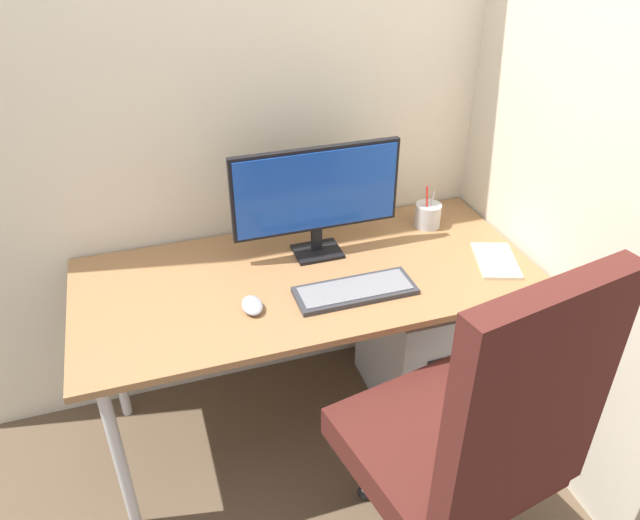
% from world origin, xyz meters
% --- Properties ---
extents(ground_plane, '(8.00, 8.00, 0.00)m').
position_xyz_m(ground_plane, '(0.00, 0.00, 0.00)').
color(ground_plane, brown).
extents(wall_back, '(2.70, 0.04, 2.80)m').
position_xyz_m(wall_back, '(0.00, 0.39, 1.40)').
color(wall_back, beige).
rests_on(wall_back, ground_plane).
extents(wall_side_right, '(0.04, 1.84, 2.80)m').
position_xyz_m(wall_side_right, '(0.82, -0.16, 1.40)').
color(wall_side_right, beige).
rests_on(wall_side_right, ground_plane).
extents(desk, '(1.57, 0.72, 0.72)m').
position_xyz_m(desk, '(0.00, 0.00, 0.65)').
color(desk, '#996B42').
rests_on(desk, ground_plane).
extents(office_chair, '(0.60, 0.63, 1.21)m').
position_xyz_m(office_chair, '(0.23, -0.75, 0.63)').
color(office_chair, black).
rests_on(office_chair, ground_plane).
extents(filing_cabinet, '(0.39, 0.47, 0.54)m').
position_xyz_m(filing_cabinet, '(0.49, 0.03, 0.27)').
color(filing_cabinet, silver).
rests_on(filing_cabinet, ground_plane).
extents(monitor, '(0.60, 0.13, 0.40)m').
position_xyz_m(monitor, '(0.08, 0.13, 0.95)').
color(monitor, black).
rests_on(monitor, desk).
extents(keyboard, '(0.40, 0.15, 0.02)m').
position_xyz_m(keyboard, '(0.12, -0.15, 0.73)').
color(keyboard, '#333338').
rests_on(keyboard, desk).
extents(mouse, '(0.07, 0.10, 0.03)m').
position_xyz_m(mouse, '(-0.22, -0.13, 0.73)').
color(mouse, '#9EA0A5').
rests_on(mouse, desk).
extents(pen_holder, '(0.10, 0.10, 0.18)m').
position_xyz_m(pen_holder, '(0.55, 0.18, 0.76)').
color(pen_holder, silver).
rests_on(pen_holder, desk).
extents(notebook, '(0.20, 0.26, 0.01)m').
position_xyz_m(notebook, '(0.66, -0.13, 0.72)').
color(notebook, beige).
rests_on(notebook, desk).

